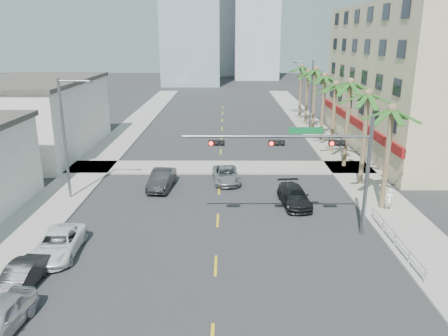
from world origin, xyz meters
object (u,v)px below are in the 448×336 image
Objects in this scene: car_parked_mid at (21,277)px; car_lane_center at (226,175)px; car_lane_right at (294,196)px; pedestrian at (389,200)px; traffic_signal_mast at (315,156)px; car_parked_far at (58,244)px; car_lane_left at (162,179)px.

car_parked_mid is 0.84× the size of car_lane_center.
car_lane_right is 6.52m from pedestrian.
car_lane_center is 13.06m from pedestrian.
traffic_signal_mast reaches higher than car_parked_far.
car_lane_left is at bearing 155.27° from car_lane_right.
pedestrian is at bearing 29.14° from car_parked_mid.
car_lane_center is 2.85× the size of pedestrian.
pedestrian reaches higher than car_lane_left.
traffic_signal_mast is at bearing 8.02° from car_parked_far.
car_parked_mid is at bearing 24.98° from pedestrian.
pedestrian is at bearing 14.21° from car_parked_far.
car_lane_center is (-5.22, 10.04, -4.44)m from traffic_signal_mast.
car_parked_mid is 2.40× the size of pedestrian.
car_parked_far is 21.63m from pedestrian.
car_parked_far is (0.55, 3.45, 0.04)m from car_parked_mid.
pedestrian is at bearing -35.68° from car_lane_center.
car_lane_left is at bearing -168.93° from car_lane_center.
car_parked_far is at bearing -169.43° from traffic_signal_mast.
traffic_signal_mast is 14.11m from car_lane_left.
car_lane_left reaches higher than car_parked_mid.
car_lane_right is 2.91× the size of pedestrian.
car_lane_center is at bearing 21.42° from car_lane_left.
car_lane_left is at bearing -16.32° from pedestrian.
car_lane_right is (-0.28, 4.90, -4.40)m from traffic_signal_mast.
car_parked_far is at bearing -105.86° from car_lane_left.
traffic_signal_mast is at bearing -91.90° from car_lane_right.
car_parked_mid is at bearing -127.18° from car_lane_center.
pedestrian is (6.36, -1.40, 0.27)m from car_lane_right.
traffic_signal_mast is 12.16m from car_lane_center.
car_lane_right is (4.93, -5.14, 0.04)m from car_lane_center.
traffic_signal_mast is at bearing -68.17° from car_lane_center.
car_parked_mid is 0.79× the size of car_parked_far.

